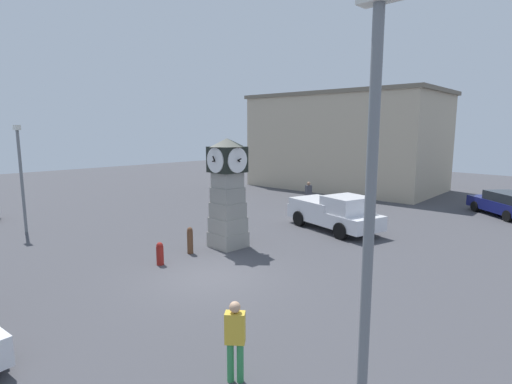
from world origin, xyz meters
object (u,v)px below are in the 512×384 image
(car_far_lot, at_px, (506,204))
(pickup_truck, at_px, (334,212))
(bollard_mid_row, at_px, (160,253))
(pedestrian_near_bench, at_px, (308,193))
(pedestrian_crossing_lot, at_px, (235,336))
(street_lamp_far_side, at_px, (21,170))
(street_lamp_near_road, at_px, (369,225))
(clock_tower, at_px, (228,193))
(bollard_near_tower, at_px, (190,240))

(car_far_lot, bearing_deg, pickup_truck, -118.30)
(bollard_mid_row, distance_m, pedestrian_near_bench, 13.13)
(car_far_lot, distance_m, pedestrian_crossing_lot, 21.65)
(car_far_lot, distance_m, street_lamp_far_side, 26.45)
(bollard_mid_row, distance_m, street_lamp_far_side, 9.50)
(pedestrian_near_bench, height_order, street_lamp_near_road, street_lamp_near_road)
(clock_tower, height_order, pickup_truck, clock_tower)
(bollard_mid_row, relative_size, street_lamp_near_road, 0.13)
(clock_tower, xyz_separation_m, car_far_lot, (6.85, 15.58, -1.62))
(bollard_mid_row, relative_size, street_lamp_far_side, 0.17)
(car_far_lot, relative_size, street_lamp_far_side, 0.89)
(clock_tower, distance_m, street_lamp_near_road, 12.33)
(pickup_truck, height_order, street_lamp_near_road, street_lamp_near_road)
(bollard_mid_row, distance_m, pickup_truck, 9.26)
(bollard_near_tower, bearing_deg, pickup_truck, 75.72)
(pickup_truck, distance_m, street_lamp_far_side, 15.52)
(pedestrian_near_bench, xyz_separation_m, street_lamp_near_road, (13.29, -15.93, 2.91))
(bollard_mid_row, xyz_separation_m, pickup_truck, (1.56, 9.11, 0.49))
(pedestrian_near_bench, bearing_deg, pickup_truck, -39.41)
(bollard_mid_row, bearing_deg, clock_tower, 89.75)
(bollard_near_tower, bearing_deg, street_lamp_far_side, -155.81)
(clock_tower, height_order, car_far_lot, clock_tower)
(bollard_near_tower, xyz_separation_m, pickup_truck, (1.91, 7.48, 0.37))
(car_far_lot, xyz_separation_m, street_lamp_near_road, (3.51, -22.10, 3.14))
(clock_tower, xyz_separation_m, pedestrian_near_bench, (-2.94, 9.42, -1.39))
(clock_tower, distance_m, pickup_truck, 6.11)
(bollard_mid_row, distance_m, car_far_lot, 20.16)
(pedestrian_crossing_lot, height_order, street_lamp_near_road, street_lamp_near_road)
(bollard_mid_row, xyz_separation_m, pedestrian_near_bench, (-2.92, 12.79, 0.53))
(pickup_truck, xyz_separation_m, pedestrian_crossing_lot, (5.73, -11.80, 0.06))
(bollard_near_tower, bearing_deg, pedestrian_near_bench, 102.99)
(clock_tower, relative_size, pickup_truck, 0.86)
(bollard_near_tower, distance_m, pickup_truck, 7.73)
(car_far_lot, xyz_separation_m, street_lamp_far_side, (-15.71, -21.15, 2.37))
(bollard_mid_row, relative_size, pedestrian_near_bench, 0.51)
(pedestrian_crossing_lot, bearing_deg, pickup_truck, 115.89)
(pedestrian_near_bench, relative_size, pedestrian_crossing_lot, 0.99)
(car_far_lot, bearing_deg, bollard_mid_row, -109.89)
(pedestrian_crossing_lot, height_order, street_lamp_far_side, street_lamp_far_side)
(pedestrian_crossing_lot, relative_size, street_lamp_far_side, 0.33)
(bollard_near_tower, bearing_deg, bollard_mid_row, -77.93)
(bollard_near_tower, distance_m, street_lamp_far_side, 9.66)
(street_lamp_near_road, bearing_deg, pedestrian_crossing_lot, 171.75)
(clock_tower, xyz_separation_m, pedestrian_crossing_lot, (7.27, -6.07, -1.38))
(street_lamp_far_side, bearing_deg, clock_tower, 32.13)
(pickup_truck, relative_size, street_lamp_far_side, 1.04)
(bollard_mid_row, relative_size, pickup_truck, 0.16)
(clock_tower, bearing_deg, pedestrian_near_bench, 107.33)
(bollard_mid_row, height_order, pedestrian_crossing_lot, pedestrian_crossing_lot)
(pedestrian_near_bench, bearing_deg, car_far_lot, 32.22)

